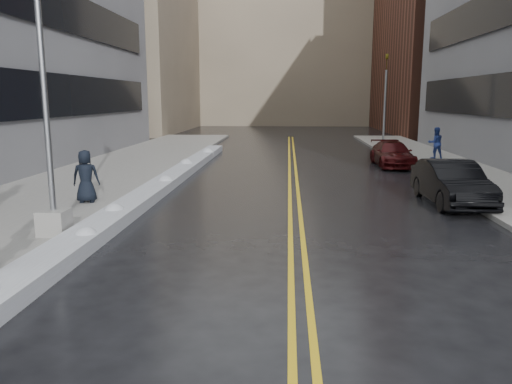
% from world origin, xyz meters
% --- Properties ---
extents(ground, '(160.00, 160.00, 0.00)m').
position_xyz_m(ground, '(0.00, 0.00, 0.00)').
color(ground, black).
rests_on(ground, ground).
extents(sidewalk_west, '(5.50, 50.00, 0.15)m').
position_xyz_m(sidewalk_west, '(-5.75, 10.00, 0.07)').
color(sidewalk_west, gray).
rests_on(sidewalk_west, ground).
extents(sidewalk_east, '(4.00, 50.00, 0.15)m').
position_xyz_m(sidewalk_east, '(10.00, 10.00, 0.07)').
color(sidewalk_east, gray).
rests_on(sidewalk_east, ground).
extents(lane_line_left, '(0.12, 50.00, 0.01)m').
position_xyz_m(lane_line_left, '(2.35, 10.00, 0.00)').
color(lane_line_left, gold).
rests_on(lane_line_left, ground).
extents(lane_line_right, '(0.12, 50.00, 0.01)m').
position_xyz_m(lane_line_right, '(2.65, 10.00, 0.00)').
color(lane_line_right, gold).
rests_on(lane_line_right, ground).
extents(snow_ridge, '(0.90, 30.00, 0.34)m').
position_xyz_m(snow_ridge, '(-2.45, 8.00, 0.17)').
color(snow_ridge, silver).
rests_on(snow_ridge, ground).
extents(building_west_far, '(14.00, 22.00, 18.00)m').
position_xyz_m(building_west_far, '(-15.50, 44.00, 9.00)').
color(building_west_far, gray).
rests_on(building_west_far, ground).
extents(building_far, '(36.00, 16.00, 22.00)m').
position_xyz_m(building_far, '(2.00, 60.00, 11.00)').
color(building_far, gray).
rests_on(building_far, ground).
extents(lamppost, '(0.65, 0.65, 7.62)m').
position_xyz_m(lamppost, '(-3.30, 2.00, 2.53)').
color(lamppost, gray).
rests_on(lamppost, sidewalk_west).
extents(fire_hydrant, '(0.26, 0.26, 0.73)m').
position_xyz_m(fire_hydrant, '(9.00, 10.00, 0.55)').
color(fire_hydrant, maroon).
rests_on(fire_hydrant, sidewalk_east).
extents(traffic_signal, '(0.16, 0.20, 6.00)m').
position_xyz_m(traffic_signal, '(8.50, 24.00, 3.40)').
color(traffic_signal, gray).
rests_on(traffic_signal, sidewalk_east).
extents(pedestrian_c, '(0.90, 0.69, 1.65)m').
position_xyz_m(pedestrian_c, '(-4.02, 5.73, 0.97)').
color(pedestrian_c, black).
rests_on(pedestrian_c, sidewalk_west).
extents(pedestrian_east, '(0.87, 0.70, 1.68)m').
position_xyz_m(pedestrian_east, '(10.24, 18.29, 0.99)').
color(pedestrian_east, navy).
rests_on(pedestrian_east, sidewalk_east).
extents(car_black, '(1.62, 4.31, 1.41)m').
position_xyz_m(car_black, '(7.50, 6.83, 0.70)').
color(car_black, black).
rests_on(car_black, ground).
extents(car_maroon, '(1.78, 4.24, 1.22)m').
position_xyz_m(car_maroon, '(7.50, 16.05, 0.61)').
color(car_maroon, '#37080A').
rests_on(car_maroon, ground).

